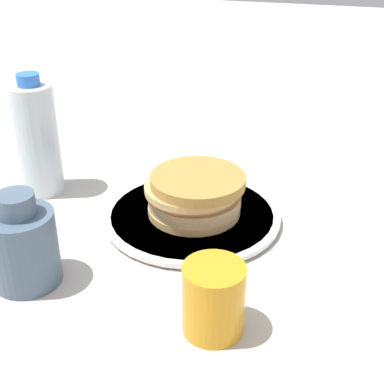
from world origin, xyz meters
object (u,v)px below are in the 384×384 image
object	(u,v)px
juice_glass	(213,299)
water_bottle_near	(37,139)
plate	(192,215)
pancake_stack	(194,193)
cream_jug	(23,245)

from	to	relation	value
juice_glass	water_bottle_near	distance (m)	0.43
juice_glass	water_bottle_near	bearing A→B (deg)	55.40
plate	pancake_stack	size ratio (longest dim) A/B	1.75
plate	pancake_stack	bearing A→B (deg)	-83.08
water_bottle_near	cream_jug	bearing A→B (deg)	-154.66
plate	juice_glass	world-z (taller)	juice_glass
juice_glass	cream_jug	xyz separation A→B (m)	(0.02, 0.24, 0.01)
pancake_stack	plate	bearing A→B (deg)	96.92
cream_jug	water_bottle_near	bearing A→B (deg)	25.34
plate	water_bottle_near	distance (m)	0.28
juice_glass	water_bottle_near	size ratio (longest dim) A/B	0.43
pancake_stack	cream_jug	xyz separation A→B (m)	(-0.20, 0.16, 0.01)
pancake_stack	cream_jug	distance (m)	0.25
plate	cream_jug	distance (m)	0.26
cream_jug	plate	bearing A→B (deg)	-38.54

